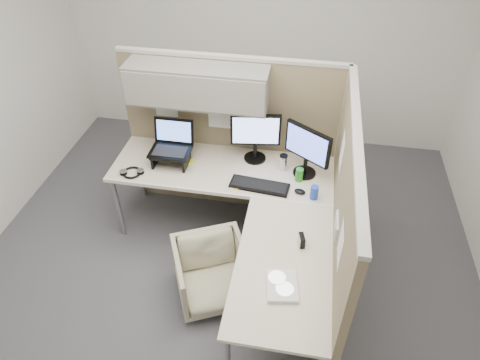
% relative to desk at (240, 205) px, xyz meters
% --- Properties ---
extents(ground, '(4.50, 4.50, 0.00)m').
position_rel_desk_xyz_m(ground, '(-0.12, -0.13, -0.69)').
color(ground, '#44444A').
rests_on(ground, ground).
extents(partition_back, '(2.00, 0.36, 1.63)m').
position_rel_desk_xyz_m(partition_back, '(-0.34, 0.70, 0.41)').
color(partition_back, '#817255').
rests_on(partition_back, ground).
extents(partition_right, '(0.07, 2.03, 1.63)m').
position_rel_desk_xyz_m(partition_right, '(0.78, -0.19, 0.13)').
color(partition_right, '#817255').
rests_on(partition_right, ground).
extents(desk, '(2.00, 1.98, 0.73)m').
position_rel_desk_xyz_m(desk, '(0.00, 0.00, 0.00)').
color(desk, beige).
rests_on(desk, ground).
extents(office_chair, '(0.74, 0.72, 0.58)m').
position_rel_desk_xyz_m(office_chair, '(-0.17, -0.40, -0.40)').
color(office_chair, '#B5B08F').
rests_on(office_chair, ground).
extents(monitor_left, '(0.44, 0.20, 0.47)m').
position_rel_desk_xyz_m(monitor_left, '(0.03, 0.59, 0.32)').
color(monitor_left, black).
rests_on(monitor_left, desk).
extents(monitor_right, '(0.38, 0.28, 0.47)m').
position_rel_desk_xyz_m(monitor_right, '(0.49, 0.45, 0.32)').
color(monitor_right, black).
rests_on(monitor_right, desk).
extents(laptop_station, '(0.36, 0.31, 0.37)m').
position_rel_desk_xyz_m(laptop_station, '(-0.70, 0.42, 0.19)').
color(laptop_station, black).
rests_on(laptop_station, desk).
extents(keyboard, '(0.51, 0.21, 0.02)m').
position_rel_desk_xyz_m(keyboard, '(0.13, 0.21, 0.05)').
color(keyboard, black).
rests_on(keyboard, desk).
extents(mouse, '(0.11, 0.08, 0.03)m').
position_rel_desk_xyz_m(mouse, '(0.47, 0.19, 0.06)').
color(mouse, black).
rests_on(mouse, desk).
extents(travel_mug, '(0.07, 0.07, 0.15)m').
position_rel_desk_xyz_m(travel_mug, '(0.30, 0.48, 0.12)').
color(travel_mug, silver).
rests_on(travel_mug, desk).
extents(soda_can_green, '(0.07, 0.07, 0.12)m').
position_rel_desk_xyz_m(soda_can_green, '(0.59, 0.14, 0.10)').
color(soda_can_green, '#1E3FA5').
rests_on(soda_can_green, desk).
extents(soda_can_silver, '(0.07, 0.07, 0.12)m').
position_rel_desk_xyz_m(soda_can_silver, '(0.45, 0.36, 0.10)').
color(soda_can_silver, '#268C1E').
rests_on(soda_can_silver, desk).
extents(sticky_note_c, '(0.10, 0.10, 0.01)m').
position_rel_desk_xyz_m(sticky_note_c, '(-0.54, 0.44, 0.05)').
color(sticky_note_c, '#E5EB3E').
rests_on(sticky_note_c, desk).
extents(sticky_note_b, '(0.09, 0.09, 0.01)m').
position_rel_desk_xyz_m(sticky_note_b, '(-0.08, 0.17, 0.05)').
color(sticky_note_b, '#E5EB3E').
rests_on(sticky_note_b, desk).
extents(headphones, '(0.21, 0.21, 0.03)m').
position_rel_desk_xyz_m(headphones, '(-1.00, 0.19, 0.06)').
color(headphones, black).
rests_on(headphones, desk).
extents(paper_stack, '(0.24, 0.29, 0.03)m').
position_rel_desk_xyz_m(paper_stack, '(0.42, -0.78, 0.06)').
color(paper_stack, white).
rests_on(paper_stack, desk).
extents(desk_clock, '(0.06, 0.09, 0.09)m').
position_rel_desk_xyz_m(desk_clock, '(0.52, -0.38, 0.09)').
color(desk_clock, black).
rests_on(desk_clock, desk).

